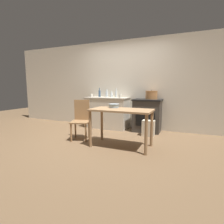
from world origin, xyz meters
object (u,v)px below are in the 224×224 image
cup_center (92,95)px  cup_center_right (120,96)px  mixing_bowl_large (114,106)px  bottle_center_left (100,93)px  bottle_far_left (107,94)px  work_table (121,115)px  stock_pot (151,95)px  chair (81,119)px  bottle_left (112,95)px  bottle_mid_left (116,94)px  stove (147,115)px  flour_sack (148,128)px

cup_center → cup_center_right: (0.95, -0.10, 0.00)m
mixing_bowl_large → bottle_center_left: size_ratio=0.81×
bottle_far_left → work_table: bearing=-56.6°
stock_pot → mixing_bowl_large: stock_pot is taller
chair → bottle_left: bearing=64.8°
stock_pot → cup_center_right: bearing=-162.4°
mixing_bowl_large → bottle_mid_left: size_ratio=0.86×
bottle_far_left → bottle_center_left: bottle_center_left is taller
stock_pot → cup_center: stock_pot is taller
bottle_far_left → cup_center_right: (0.58, -0.39, -0.04)m
bottle_mid_left → bottle_center_left: size_ratio=0.94×
mixing_bowl_large → bottle_left: 1.56m
stove → mixing_bowl_large: stove is taller
bottle_mid_left → cup_center: bottle_mid_left is taller
flour_sack → mixing_bowl_large: size_ratio=1.75×
chair → stock_pot: stock_pot is taller
cup_center_right → bottle_center_left: bearing=160.6°
bottle_mid_left → flour_sack: bearing=-23.1°
chair → cup_center: 1.36m
bottle_left → stock_pot: bearing=-2.1°
stove → bottle_far_left: size_ratio=3.80×
stove → cup_center: (-1.67, -0.09, 0.51)m
cup_center_right → bottle_left: bearing=141.9°
work_table → cup_center_right: bearing=111.7°
stock_pot → flour_sack: bearing=-85.0°
bottle_far_left → bottle_left: 0.22m
work_table → flour_sack: 1.16m
stock_pot → bottle_far_left: 1.39m
bottle_left → cup_center: (-0.57, -0.20, -0.02)m
work_table → bottle_left: size_ratio=6.66×
stove → stock_pot: 0.56m
work_table → bottle_mid_left: size_ratio=4.71×
bottle_center_left → bottle_mid_left: bearing=-6.7°
chair → mixing_bowl_large: (0.83, 0.00, 0.34)m
bottle_mid_left → mixing_bowl_large: bearing=-70.0°
bottle_left → bottle_mid_left: bottle_mid_left is taller
work_table → cup_center: cup_center is taller
bottle_mid_left → cup_center: 0.76m
bottle_center_left → cup_center_right: bearing=-19.4°
flour_sack → bottle_left: bearing=156.3°
cup_center_right → mixing_bowl_large: bearing=-75.7°
bottle_center_left → stove: bearing=-3.2°
flour_sack → bottle_center_left: size_ratio=1.42×
work_table → mixing_bowl_large: size_ratio=5.47×
stove → cup_center_right: (-0.72, -0.19, 0.51)m
cup_center → flour_sack: bearing=-10.8°
chair → flour_sack: size_ratio=2.32×
cup_center_right → cup_center: bearing=173.9°
stock_pot → mixing_bowl_large: bearing=-111.1°
stove → bottle_center_left: size_ratio=3.21×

